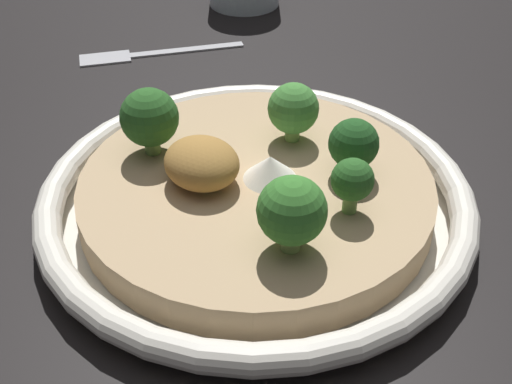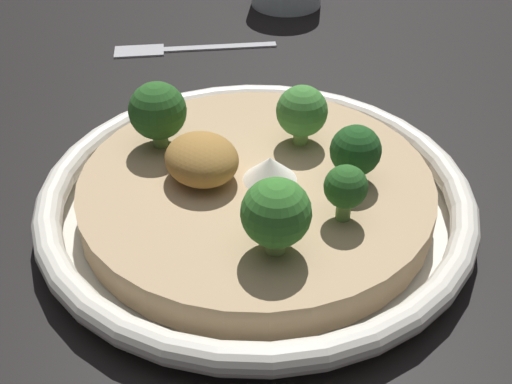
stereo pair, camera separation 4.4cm
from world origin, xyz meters
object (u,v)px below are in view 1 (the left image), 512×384
(broccoli_front, at_px, (354,145))
(broccoli_back_left, at_px, (292,211))
(broccoli_left, at_px, (352,181))
(risotto_bowl, at_px, (256,196))
(fork_utensil, at_px, (144,54))
(broccoli_back_right, at_px, (149,118))
(broccoli_front_right, at_px, (293,109))

(broccoli_front, xyz_separation_m, broccoli_back_left, (-0.02, 0.08, 0.01))
(broccoli_front, distance_m, broccoli_left, 0.04)
(risotto_bowl, distance_m, fork_utensil, 0.28)
(broccoli_back_right, bearing_deg, fork_utensil, -34.00)
(broccoli_front, xyz_separation_m, broccoli_left, (-0.03, 0.03, 0.00))
(broccoli_front, bearing_deg, broccoli_left, 127.74)
(risotto_bowl, relative_size, fork_utensil, 1.95)
(broccoli_front_right, relative_size, fork_utensil, 0.29)
(broccoli_back_right, distance_m, fork_utensil, 0.23)
(risotto_bowl, relative_size, broccoli_left, 7.90)
(broccoli_back_right, relative_size, broccoli_left, 1.30)
(broccoli_front_right, relative_size, broccoli_front, 1.09)
(broccoli_front_right, height_order, broccoli_back_left, broccoli_back_left)
(broccoli_front_right, bearing_deg, broccoli_left, 156.82)
(broccoli_front, distance_m, broccoli_back_left, 0.09)
(broccoli_back_right, distance_m, broccoli_front, 0.14)
(broccoli_front_right, bearing_deg, broccoli_back_right, 55.48)
(broccoli_front, relative_size, broccoli_left, 1.07)
(broccoli_back_right, bearing_deg, broccoli_back_left, 178.46)
(broccoli_front_right, bearing_deg, broccoli_back_left, 132.63)
(broccoli_front, height_order, fork_utensil, broccoli_front)
(risotto_bowl, height_order, fork_utensil, risotto_bowl)
(broccoli_front, height_order, broccoli_back_left, broccoli_back_left)
(broccoli_front_right, height_order, fork_utensil, broccoli_front_right)
(broccoli_back_left, distance_m, fork_utensil, 0.35)
(broccoli_front_right, height_order, broccoli_front, broccoli_front_right)
(broccoli_front_right, distance_m, broccoli_left, 0.09)
(broccoli_left, xyz_separation_m, fork_utensil, (0.33, -0.08, -0.05))
(broccoli_back_right, distance_m, broccoli_front_right, 0.10)
(risotto_bowl, xyz_separation_m, broccoli_left, (-0.07, -0.02, 0.04))
(broccoli_back_right, bearing_deg, risotto_bowl, -157.45)
(broccoli_back_right, height_order, broccoli_back_left, same)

